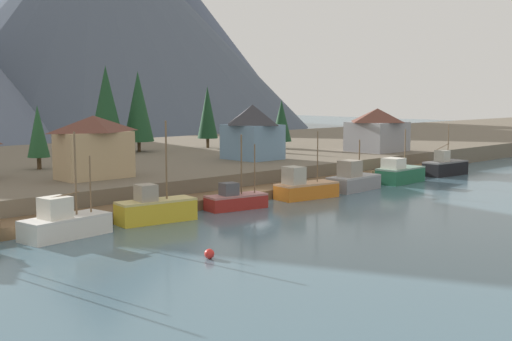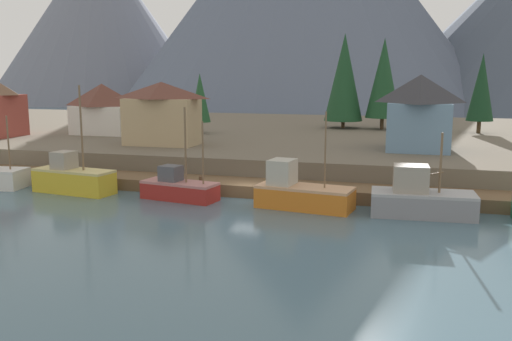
{
  "view_description": "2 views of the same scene",
  "coord_description": "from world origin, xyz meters",
  "px_view_note": "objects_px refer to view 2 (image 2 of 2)",
  "views": [
    {
      "loc": [
        -48.71,
        -50.23,
        11.48
      ],
      "look_at": [
        0.71,
        1.41,
        3.1
      ],
      "focal_mm": 46.96,
      "sensor_mm": 36.0,
      "label": 1
    },
    {
      "loc": [
        12.69,
        -41.77,
        9.86
      ],
      "look_at": [
        0.2,
        1.96,
        1.97
      ],
      "focal_mm": 39.05,
      "sensor_mm": 36.0,
      "label": 2
    }
  ],
  "objects_px": {
    "fishing_boat_grey": "(420,199)",
    "conifer_back_left": "(384,78)",
    "conifer_mid_left": "(344,77)",
    "house_white": "(103,108)",
    "conifer_near_right": "(481,87)",
    "conifer_near_left": "(200,98)",
    "fishing_boat_orange": "(301,193)",
    "house_tan": "(162,113)",
    "house_blue": "(419,112)",
    "fishing_boat_red": "(179,188)",
    "fishing_boat_yellow": "(73,178)"
  },
  "relations": [
    {
      "from": "fishing_boat_yellow",
      "to": "conifer_near_left",
      "type": "height_order",
      "value": "conifer_near_left"
    },
    {
      "from": "fishing_boat_orange",
      "to": "conifer_back_left",
      "type": "relative_size",
      "value": 0.61
    },
    {
      "from": "fishing_boat_orange",
      "to": "conifer_mid_left",
      "type": "xyz_separation_m",
      "value": [
        -1.63,
        37.49,
        8.26
      ]
    },
    {
      "from": "fishing_boat_orange",
      "to": "conifer_near_left",
      "type": "bearing_deg",
      "value": 133.2
    },
    {
      "from": "fishing_boat_orange",
      "to": "fishing_boat_grey",
      "type": "xyz_separation_m",
      "value": [
        8.55,
        0.06,
        0.05
      ]
    },
    {
      "from": "conifer_near_left",
      "to": "conifer_back_left",
      "type": "relative_size",
      "value": 0.62
    },
    {
      "from": "house_blue",
      "to": "fishing_boat_orange",
      "type": "bearing_deg",
      "value": -116.08
    },
    {
      "from": "conifer_mid_left",
      "to": "conifer_back_left",
      "type": "height_order",
      "value": "conifer_mid_left"
    },
    {
      "from": "conifer_near_left",
      "to": "fishing_boat_orange",
      "type": "bearing_deg",
      "value": -54.79
    },
    {
      "from": "house_blue",
      "to": "house_white",
      "type": "bearing_deg",
      "value": 173.53
    },
    {
      "from": "house_white",
      "to": "house_tan",
      "type": "bearing_deg",
      "value": -33.18
    },
    {
      "from": "fishing_boat_grey",
      "to": "conifer_near_left",
      "type": "relative_size",
      "value": 0.97
    },
    {
      "from": "fishing_boat_yellow",
      "to": "house_blue",
      "type": "bearing_deg",
      "value": 39.3
    },
    {
      "from": "house_tan",
      "to": "conifer_mid_left",
      "type": "relative_size",
      "value": 0.61
    },
    {
      "from": "conifer_mid_left",
      "to": "house_white",
      "type": "bearing_deg",
      "value": -149.51
    },
    {
      "from": "fishing_boat_red",
      "to": "fishing_boat_grey",
      "type": "xyz_separation_m",
      "value": [
        18.46,
        -0.14,
        0.3
      ]
    },
    {
      "from": "house_tan",
      "to": "conifer_near_left",
      "type": "height_order",
      "value": "conifer_near_left"
    },
    {
      "from": "fishing_boat_yellow",
      "to": "house_blue",
      "type": "height_order",
      "value": "house_blue"
    },
    {
      "from": "fishing_boat_orange",
      "to": "house_blue",
      "type": "bearing_deg",
      "value": 71.91
    },
    {
      "from": "house_white",
      "to": "conifer_near_left",
      "type": "bearing_deg",
      "value": 20.98
    },
    {
      "from": "house_white",
      "to": "conifer_back_left",
      "type": "bearing_deg",
      "value": 25.77
    },
    {
      "from": "fishing_boat_yellow",
      "to": "fishing_boat_orange",
      "type": "xyz_separation_m",
      "value": [
        19.53,
        -0.15,
        -0.04
      ]
    },
    {
      "from": "fishing_boat_yellow",
      "to": "fishing_boat_orange",
      "type": "distance_m",
      "value": 19.53
    },
    {
      "from": "fishing_boat_yellow",
      "to": "conifer_mid_left",
      "type": "distance_m",
      "value": 42.22
    },
    {
      "from": "house_tan",
      "to": "house_white",
      "type": "bearing_deg",
      "value": 146.82
    },
    {
      "from": "fishing_boat_yellow",
      "to": "conifer_mid_left",
      "type": "xyz_separation_m",
      "value": [
        17.9,
        37.34,
        8.22
      ]
    },
    {
      "from": "conifer_near_left",
      "to": "house_white",
      "type": "bearing_deg",
      "value": -159.02
    },
    {
      "from": "conifer_back_left",
      "to": "house_white",
      "type": "bearing_deg",
      "value": -154.23
    },
    {
      "from": "fishing_boat_red",
      "to": "fishing_boat_grey",
      "type": "relative_size",
      "value": 1.01
    },
    {
      "from": "house_tan",
      "to": "fishing_boat_yellow",
      "type": "bearing_deg",
      "value": -98.05
    },
    {
      "from": "fishing_boat_yellow",
      "to": "house_white",
      "type": "bearing_deg",
      "value": 122.87
    },
    {
      "from": "house_white",
      "to": "conifer_near_left",
      "type": "distance_m",
      "value": 12.07
    },
    {
      "from": "house_tan",
      "to": "fishing_boat_grey",
      "type": "bearing_deg",
      "value": -27.42
    },
    {
      "from": "conifer_mid_left",
      "to": "conifer_back_left",
      "type": "distance_m",
      "value": 5.3
    },
    {
      "from": "fishing_boat_yellow",
      "to": "fishing_boat_grey",
      "type": "height_order",
      "value": "fishing_boat_yellow"
    },
    {
      "from": "house_white",
      "to": "conifer_near_right",
      "type": "xyz_separation_m",
      "value": [
        44.98,
        14.17,
        2.55
      ]
    },
    {
      "from": "conifer_near_left",
      "to": "fishing_boat_grey",
      "type": "bearing_deg",
      "value": -43.79
    },
    {
      "from": "fishing_boat_grey",
      "to": "conifer_back_left",
      "type": "bearing_deg",
      "value": 93.82
    },
    {
      "from": "conifer_back_left",
      "to": "house_blue",
      "type": "bearing_deg",
      "value": -76.97
    },
    {
      "from": "fishing_boat_grey",
      "to": "conifer_mid_left",
      "type": "xyz_separation_m",
      "value": [
        -10.18,
        37.43,
        8.21
      ]
    },
    {
      "from": "house_blue",
      "to": "conifer_near_right",
      "type": "height_order",
      "value": "conifer_near_right"
    },
    {
      "from": "fishing_boat_orange",
      "to": "conifer_near_left",
      "type": "distance_m",
      "value": 31.78
    },
    {
      "from": "fishing_boat_red",
      "to": "conifer_near_left",
      "type": "relative_size",
      "value": 0.98
    },
    {
      "from": "conifer_back_left",
      "to": "fishing_boat_red",
      "type": "bearing_deg",
      "value": -110.17
    },
    {
      "from": "fishing_boat_red",
      "to": "conifer_back_left",
      "type": "bearing_deg",
      "value": 79.78
    },
    {
      "from": "conifer_mid_left",
      "to": "conifer_back_left",
      "type": "bearing_deg",
      "value": -4.09
    },
    {
      "from": "fishing_boat_red",
      "to": "house_white",
      "type": "height_order",
      "value": "house_white"
    },
    {
      "from": "conifer_back_left",
      "to": "fishing_boat_yellow",
      "type": "bearing_deg",
      "value": -122.1
    },
    {
      "from": "fishing_boat_red",
      "to": "conifer_near_left",
      "type": "bearing_deg",
      "value": 117.71
    },
    {
      "from": "house_blue",
      "to": "conifer_back_left",
      "type": "relative_size",
      "value": 0.6
    }
  ]
}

